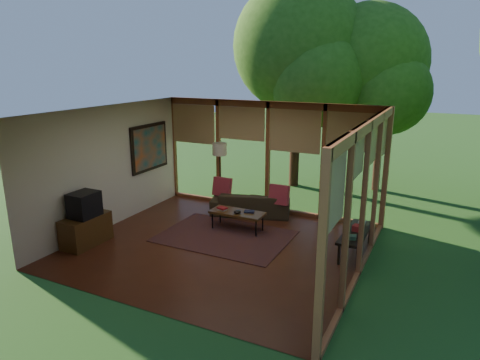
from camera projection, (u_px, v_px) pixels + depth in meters
The scene contains 25 objects.
floor at pixel (219, 246), 8.61m from camera, with size 5.50×5.50×0.00m, color #572716.
ceiling at pixel (217, 112), 7.89m from camera, with size 5.50×5.50×0.00m, color silver.
wall_left at pixel (109, 167), 9.42m from camera, with size 0.04×5.00×2.70m, color silver.
wall_front at pixel (133, 224), 6.09m from camera, with size 5.50×0.04×2.70m, color silver.
window_wall_back at pixel (268, 157), 10.41m from camera, with size 5.50×0.12×2.70m, color brown.
window_wall_right at pixel (363, 202), 7.08m from camera, with size 0.12×5.00×2.70m, color brown.
tree_nw at pixel (299, 46), 11.93m from camera, with size 3.68×3.68×5.86m.
tree_ne at pixel (368, 63), 11.81m from camera, with size 3.21×3.21×5.18m.
rug at pixel (225, 236), 9.09m from camera, with size 2.68×1.90×0.01m, color maroon.
sofa at pixel (251, 204), 10.36m from camera, with size 1.89×0.74×0.55m, color #362B1B.
pillow_left at pixel (222, 187), 10.55m from camera, with size 0.46×0.15×0.46m, color maroon.
pillow_right at pixel (279, 195), 9.91m from camera, with size 0.46×0.15×0.46m, color maroon.
ct_book_lower at pixel (222, 209), 9.45m from camera, with size 0.19×0.15×0.03m, color #B5AEA4.
ct_book_upper at pixel (222, 208), 9.44m from camera, with size 0.20×0.15×0.03m, color maroon.
ct_book_side at pixel (249, 212), 9.31m from camera, with size 0.21×0.16×0.03m, color black.
ct_bowl at pixel (237, 212), 9.23m from camera, with size 0.16×0.16×0.07m, color black.
media_cabinet at pixel (86, 230), 8.65m from camera, with size 0.50×1.00×0.60m, color #513316.
television at pixel (84, 205), 8.49m from camera, with size 0.45×0.55×0.50m, color black.
console_book_a at pixel (345, 236), 7.87m from camera, with size 0.20×0.14×0.07m, color #2D4F3E.
console_book_b at pixel (351, 227), 8.25m from camera, with size 0.24×0.18×0.11m, color maroon.
console_book_c at pixel (355, 222), 8.60m from camera, with size 0.20×0.14×0.05m, color #B5AEA4.
floor_lamp at pixel (220, 153), 10.64m from camera, with size 0.36×0.36×1.65m.
coffee_table at pixel (237, 213), 9.36m from camera, with size 1.20×0.50×0.43m.
side_console at pixel (350, 233), 8.23m from camera, with size 0.60×1.40×0.46m.
wall_painting at pixel (150, 147), 10.56m from camera, with size 0.06×1.35×1.15m.
Camera 1 is at (3.89, -6.94, 3.57)m, focal length 32.00 mm.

